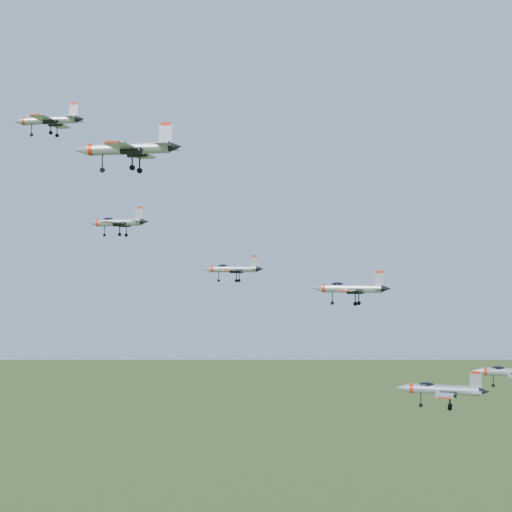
# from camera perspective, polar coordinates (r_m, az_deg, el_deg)

# --- Properties ---
(jet_lead) EXTENTS (13.68, 11.27, 3.66)m
(jet_lead) POSITION_cam_1_polar(r_m,az_deg,el_deg) (133.32, -16.37, 10.40)
(jet_lead) COLOR #94989F
(jet_left_high) EXTENTS (10.72, 9.05, 2.89)m
(jet_left_high) POSITION_cam_1_polar(r_m,az_deg,el_deg) (113.20, -11.04, 2.68)
(jet_left_high) COLOR #94989F
(jet_right_high) EXTENTS (13.80, 11.40, 3.69)m
(jet_right_high) POSITION_cam_1_polar(r_m,az_deg,el_deg) (87.75, -10.38, 8.49)
(jet_right_high) COLOR #94989F
(jet_left_low) EXTENTS (10.42, 8.63, 2.78)m
(jet_left_low) POSITION_cam_1_polar(r_m,az_deg,el_deg) (116.49, -1.94, -1.03)
(jet_left_low) COLOR #94989F
(jet_right_low) EXTENTS (10.55, 8.93, 2.85)m
(jet_right_low) POSITION_cam_1_polar(r_m,az_deg,el_deg) (93.42, 7.48, -2.56)
(jet_right_low) COLOR #94989F
(jet_trail) EXTENTS (12.68, 10.61, 3.39)m
(jet_trail) POSITION_cam_1_polar(r_m,az_deg,el_deg) (103.77, 14.57, -10.28)
(jet_trail) COLOR #94989F
(jet_extra) EXTENTS (11.39, 9.51, 3.05)m
(jet_extra) POSITION_cam_1_polar(r_m,az_deg,el_deg) (114.08, 19.69, -8.73)
(jet_extra) COLOR #94989F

